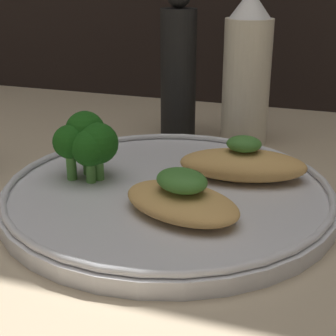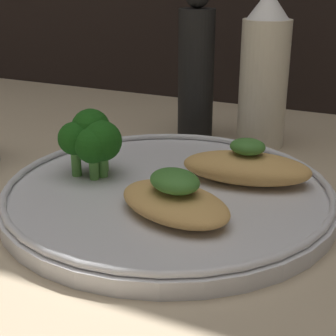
% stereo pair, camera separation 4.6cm
% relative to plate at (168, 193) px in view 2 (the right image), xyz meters
% --- Properties ---
extents(ground_plane, '(1.80, 1.80, 0.01)m').
position_rel_plate_xyz_m(ground_plane, '(0.00, 0.00, -0.01)').
color(ground_plane, tan).
extents(plate, '(0.30, 0.30, 0.02)m').
position_rel_plate_xyz_m(plate, '(0.00, 0.00, 0.00)').
color(plate, silver).
rests_on(plate, ground_plane).
extents(grilled_meat_front, '(0.12, 0.10, 0.04)m').
position_rel_plate_xyz_m(grilled_meat_front, '(0.03, -0.05, 0.02)').
color(grilled_meat_front, tan).
rests_on(grilled_meat_front, plate).
extents(grilled_meat_middle, '(0.13, 0.08, 0.04)m').
position_rel_plate_xyz_m(grilled_meat_middle, '(0.06, 0.05, 0.02)').
color(grilled_meat_middle, tan).
rests_on(grilled_meat_middle, plate).
extents(broccoli_bunch, '(0.06, 0.05, 0.06)m').
position_rel_plate_xyz_m(broccoli_bunch, '(-0.08, 0.00, 0.04)').
color(broccoli_bunch, '#569942').
rests_on(broccoli_bunch, plate).
extents(sauce_bottle, '(0.06, 0.06, 0.18)m').
position_rel_plate_xyz_m(sauce_bottle, '(0.03, 0.20, 0.08)').
color(sauce_bottle, beige).
rests_on(sauce_bottle, ground_plane).
extents(pepper_grinder, '(0.04, 0.04, 0.18)m').
position_rel_plate_xyz_m(pepper_grinder, '(-0.05, 0.20, 0.07)').
color(pepper_grinder, black).
rests_on(pepper_grinder, ground_plane).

